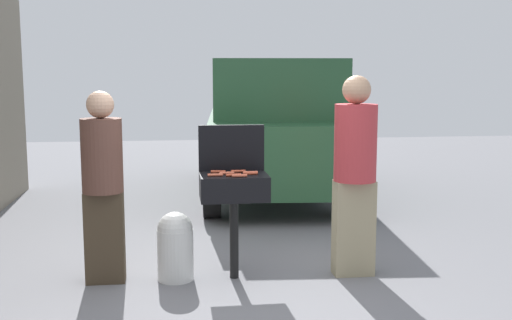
% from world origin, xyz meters
% --- Properties ---
extents(ground_plane, '(24.00, 24.00, 0.00)m').
position_xyz_m(ground_plane, '(0.00, 0.00, 0.00)').
color(ground_plane, slate).
extents(bbq_grill, '(0.60, 0.44, 0.95)m').
position_xyz_m(bbq_grill, '(0.06, 0.28, 0.80)').
color(bbq_grill, black).
rests_on(bbq_grill, ground).
extents(grill_lid_open, '(0.60, 0.05, 0.42)m').
position_xyz_m(grill_lid_open, '(0.06, 0.50, 1.16)').
color(grill_lid_open, black).
rests_on(grill_lid_open, bbq_grill).
extents(hot_dog_0, '(0.13, 0.03, 0.03)m').
position_xyz_m(hot_dog_0, '(-0.01, 0.27, 0.96)').
color(hot_dog_0, '#C6593D').
rests_on(hot_dog_0, bbq_grill).
extents(hot_dog_1, '(0.13, 0.03, 0.03)m').
position_xyz_m(hot_dog_1, '(0.20, 0.28, 0.96)').
color(hot_dog_1, '#C6593D').
rests_on(hot_dog_1, bbq_grill).
extents(hot_dog_2, '(0.13, 0.04, 0.03)m').
position_xyz_m(hot_dog_2, '(-0.08, 0.36, 0.96)').
color(hot_dog_2, '#AD4228').
rests_on(hot_dog_2, bbq_grill).
extents(hot_dog_3, '(0.13, 0.03, 0.03)m').
position_xyz_m(hot_dog_3, '(0.09, 0.12, 0.96)').
color(hot_dog_3, '#C6593D').
rests_on(hot_dog_3, bbq_grill).
extents(hot_dog_4, '(0.13, 0.03, 0.03)m').
position_xyz_m(hot_dog_4, '(0.10, 0.36, 0.96)').
color(hot_dog_4, '#AD4228').
rests_on(hot_dog_4, bbq_grill).
extents(hot_dog_5, '(0.13, 0.03, 0.03)m').
position_xyz_m(hot_dog_5, '(-0.11, 0.19, 0.96)').
color(hot_dog_5, '#C6593D').
rests_on(hot_dog_5, bbq_grill).
extents(hot_dog_6, '(0.13, 0.04, 0.03)m').
position_xyz_m(hot_dog_6, '(0.04, 0.16, 0.96)').
color(hot_dog_6, '#AD4228').
rests_on(hot_dog_6, bbq_grill).
extents(hot_dog_7, '(0.13, 0.03, 0.03)m').
position_xyz_m(hot_dog_7, '(0.20, 0.23, 0.96)').
color(hot_dog_7, '#AD4228').
rests_on(hot_dog_7, bbq_grill).
extents(propane_tank, '(0.32, 0.32, 0.62)m').
position_xyz_m(propane_tank, '(-0.47, 0.29, 0.32)').
color(propane_tank, silver).
rests_on(propane_tank, ground).
extents(person_left, '(0.35, 0.35, 1.69)m').
position_xyz_m(person_left, '(-1.08, 0.31, 0.91)').
color(person_left, '#3F3323').
rests_on(person_left, ground).
extents(person_right, '(0.38, 0.38, 1.81)m').
position_xyz_m(person_right, '(1.15, 0.23, 0.98)').
color(person_right, gray).
rests_on(person_right, ground).
extents(parked_minivan, '(2.32, 4.54, 2.02)m').
position_xyz_m(parked_minivan, '(1.02, 4.05, 1.03)').
color(parked_minivan, '#234C2D').
rests_on(parked_minivan, ground).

